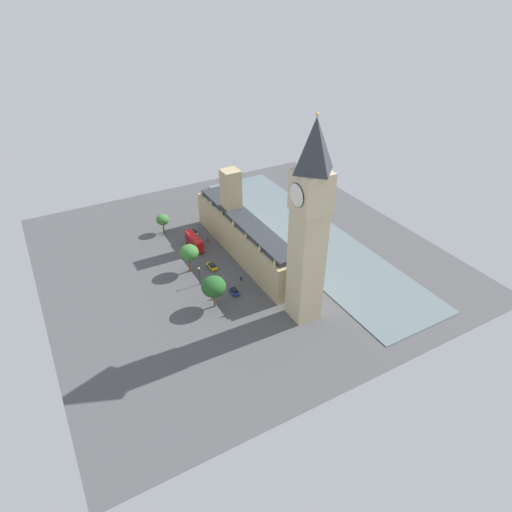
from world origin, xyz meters
The scene contains 14 objects.
ground_plane centered at (0.00, 0.00, 0.00)m, with size 128.38×128.38×0.00m, color #4C4C4F.
river_thames centered at (-27.20, 0.00, 0.12)m, with size 28.27×115.54×0.25m, color slate.
parliament_building centered at (-1.99, -1.08, 7.42)m, with size 10.38×58.38×27.18m.
clock_tower centered at (-1.33, 35.79, 29.69)m, with size 8.50×8.50×57.36m.
car_silver_far_end centered at (8.57, -21.26, 0.88)m, with size 1.98×4.09×1.74m.
double_decker_bus_midblock centered at (12.03, -12.44, 2.63)m, with size 2.92×10.58×4.75m.
car_yellow_cab_corner centered at (12.00, 2.26, 0.89)m, with size 2.10×4.53×1.74m.
car_blue_by_river_gate centered at (11.53, 17.82, 0.88)m, with size 1.95×4.07×1.74m.
pedestrian_kerbside centered at (6.21, -14.13, 0.70)m, with size 0.58×0.47×1.56m.
pedestrian_opposite_hall centered at (6.59, 12.77, 0.77)m, with size 0.66×0.72×1.72m.
plane_tree_leading centered at (19.28, 20.47, 7.23)m, with size 7.14×7.14×10.29m.
plane_tree_under_trees centered at (17.90, -28.18, 5.34)m, with size 4.67×4.67×7.38m.
plane_tree_trailing centered at (18.68, 0.27, 7.17)m, with size 6.12×6.12×9.80m.
street_lamp_near_tower centered at (18.82, 8.45, 4.45)m, with size 0.56×0.56×6.38m.
Camera 1 is at (57.76, 114.66, 84.19)m, focal length 31.14 mm.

